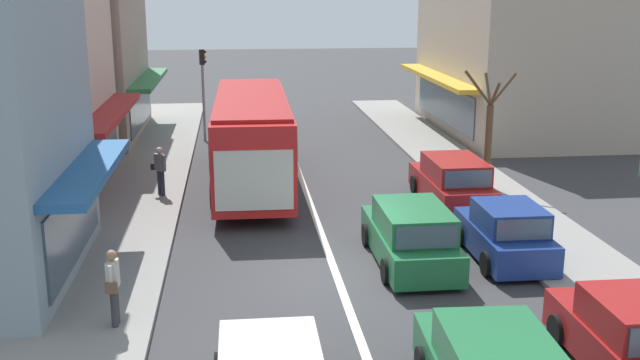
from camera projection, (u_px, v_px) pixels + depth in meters
name	position (u px, v px, depth m)	size (l,w,h in m)	color
ground_plane	(336.00, 273.00, 18.61)	(140.00, 140.00, 0.00)	#353538
lane_centre_line	(318.00, 224.00, 22.45)	(0.20, 28.00, 0.01)	silver
sidewalk_left	(97.00, 210.00, 23.61)	(5.20, 44.00, 0.14)	gray
kerb_right	(495.00, 198.00, 25.05)	(2.80, 44.00, 0.12)	gray
shopfront_far_end	(62.00, 45.00, 34.26)	(7.79, 9.33, 8.69)	gray
building_right_far	(522.00, 44.00, 36.10)	(8.50, 11.89, 8.52)	#B2A38E
city_bus	(252.00, 134.00, 26.44)	(2.88, 10.90, 3.23)	red
wagon_behind_bus_near	(411.00, 236.00, 19.08)	(1.95, 4.50, 1.58)	#1E6638
parked_hatchback_kerb_front	(629.00, 337.00, 13.65)	(1.85, 3.72, 1.54)	maroon
parked_hatchback_kerb_second	(506.00, 234.00, 19.34)	(1.84, 3.71, 1.54)	navy
parked_wagon_kerb_third	(452.00, 182.00, 24.36)	(1.97, 4.52, 1.58)	maroon
traffic_light_downstreet	(203.00, 79.00, 33.94)	(0.33, 0.24, 4.20)	gray
street_tree_right	(489.00, 135.00, 25.75)	(1.84, 1.51, 4.21)	brown
pedestrian_with_handbag_near	(113.00, 283.00, 15.20)	(0.25, 0.65, 1.63)	#333338
pedestrian_browsing_midblock	(160.00, 168.00, 24.90)	(0.54, 0.57, 1.63)	#232838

